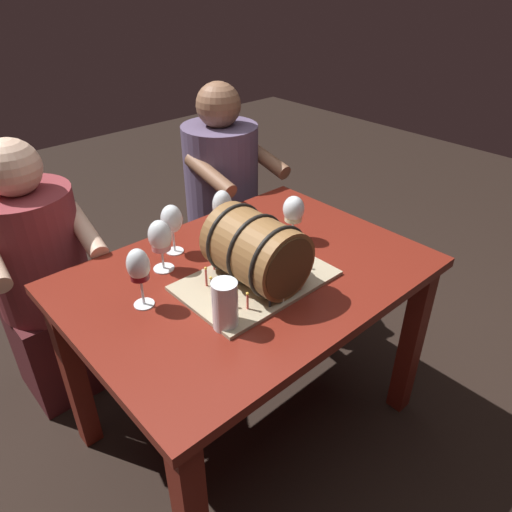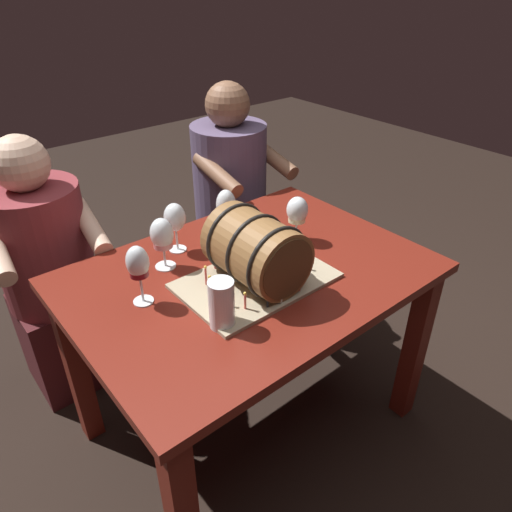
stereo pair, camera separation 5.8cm
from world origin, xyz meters
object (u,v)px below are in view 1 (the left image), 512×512
(wine_glass_rose, at_px, (160,238))
(person_seated_right, at_px, (223,210))
(wine_glass_amber, at_px, (222,208))
(wine_glass_white, at_px, (294,211))
(wine_glass_red, at_px, (139,268))
(wine_glass_empty, at_px, (172,220))
(barrel_cake, at_px, (256,253))
(person_seated_left, at_px, (45,285))
(dining_table, at_px, (249,300))
(beer_pint, at_px, (225,306))

(wine_glass_rose, distance_m, person_seated_right, 0.90)
(wine_glass_amber, bearing_deg, wine_glass_white, -43.89)
(wine_glass_amber, bearing_deg, wine_glass_red, -159.98)
(wine_glass_empty, xyz_separation_m, person_seated_right, (0.58, 0.45, -0.32))
(wine_glass_white, height_order, wine_glass_red, wine_glass_red)
(barrel_cake, distance_m, wine_glass_white, 0.32)
(wine_glass_red, xyz_separation_m, person_seated_left, (-0.10, 0.65, -0.35))
(person_seated_left, height_order, person_seated_right, person_seated_right)
(wine_glass_rose, xyz_separation_m, wine_glass_red, (-0.15, -0.13, 0.01))
(wine_glass_rose, distance_m, person_seated_left, 0.67)
(dining_table, xyz_separation_m, wine_glass_white, (0.27, 0.06, 0.24))
(wine_glass_red, relative_size, person_seated_right, 0.16)
(beer_pint, bearing_deg, person_seated_right, 51.91)
(dining_table, relative_size, wine_glass_white, 6.86)
(person_seated_left, bearing_deg, beer_pint, -75.87)
(wine_glass_amber, relative_size, wine_glass_rose, 1.05)
(barrel_cake, height_order, wine_glass_red, barrel_cake)
(wine_glass_rose, bearing_deg, wine_glass_red, -140.04)
(beer_pint, bearing_deg, person_seated_left, 104.13)
(dining_table, distance_m, wine_glass_white, 0.37)
(beer_pint, height_order, person_seated_right, person_seated_right)
(beer_pint, bearing_deg, wine_glass_empty, 74.39)
(wine_glass_red, height_order, person_seated_left, person_seated_left)
(beer_pint, distance_m, person_seated_left, 0.96)
(barrel_cake, height_order, wine_glass_white, barrel_cake)
(wine_glass_rose, relative_size, wine_glass_empty, 1.00)
(person_seated_right, bearing_deg, wine_glass_white, -105.97)
(wine_glass_amber, distance_m, wine_glass_empty, 0.20)
(barrel_cake, relative_size, wine_glass_red, 2.48)
(wine_glass_empty, xyz_separation_m, person_seated_left, (-0.35, 0.45, -0.34))
(wine_glass_amber, relative_size, person_seated_right, 0.16)
(wine_glass_white, bearing_deg, person_seated_right, 74.03)
(wine_glass_empty, bearing_deg, wine_glass_amber, -10.89)
(barrel_cake, relative_size, wine_glass_empty, 2.66)
(wine_glass_red, xyz_separation_m, beer_pint, (0.12, -0.25, -0.06))
(beer_pint, bearing_deg, barrel_cake, 26.35)
(wine_glass_rose, relative_size, person_seated_right, 0.15)
(wine_glass_rose, bearing_deg, person_seated_left, 116.42)
(beer_pint, relative_size, person_seated_right, 0.13)
(dining_table, height_order, wine_glass_white, wine_glass_white)
(dining_table, distance_m, person_seated_left, 0.86)
(wine_glass_rose, bearing_deg, beer_pint, -94.92)
(barrel_cake, distance_m, wine_glass_amber, 0.32)
(wine_glass_amber, xyz_separation_m, wine_glass_empty, (-0.20, 0.04, 0.01))
(wine_glass_amber, xyz_separation_m, person_seated_right, (0.38, 0.49, -0.31))
(wine_glass_rose, bearing_deg, barrel_cake, -56.11)
(dining_table, distance_m, wine_glass_amber, 0.35)
(beer_pint, xyz_separation_m, person_seated_left, (-0.22, 0.89, -0.29))
(wine_glass_rose, bearing_deg, person_seated_right, 37.77)
(wine_glass_empty, distance_m, wine_glass_white, 0.44)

